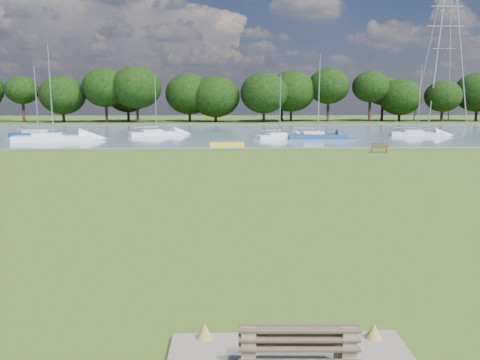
{
  "coord_description": "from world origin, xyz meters",
  "views": [
    {
      "loc": [
        -1.1,
        -20.57,
        4.43
      ],
      "look_at": [
        -0.52,
        -2.0,
        1.21
      ],
      "focal_mm": 35.0,
      "sensor_mm": 36.0,
      "label": 1
    }
  ],
  "objects_px": {
    "riverbank_bench": "(379,148)",
    "sailboat_3": "(317,134)",
    "bench_pair": "(298,358)",
    "kayak": "(227,144)",
    "pylon": "(446,22)",
    "sailboat_5": "(53,136)",
    "sailboat_0": "(279,135)",
    "sailboat_4": "(417,132)",
    "sailboat_2": "(38,133)",
    "sailboat_6": "(156,132)"
  },
  "relations": [
    {
      "from": "riverbank_bench",
      "to": "sailboat_3",
      "type": "relative_size",
      "value": 0.16
    },
    {
      "from": "bench_pair",
      "to": "kayak",
      "type": "xyz_separation_m",
      "value": [
        -0.95,
        38.0,
        -0.29
      ]
    },
    {
      "from": "pylon",
      "to": "sailboat_5",
      "type": "height_order",
      "value": "pylon"
    },
    {
      "from": "kayak",
      "to": "sailboat_0",
      "type": "relative_size",
      "value": 0.46
    },
    {
      "from": "sailboat_0",
      "to": "sailboat_4",
      "type": "distance_m",
      "value": 17.35
    },
    {
      "from": "sailboat_2",
      "to": "sailboat_6",
      "type": "distance_m",
      "value": 13.5
    },
    {
      "from": "bench_pair",
      "to": "sailboat_6",
      "type": "xyz_separation_m",
      "value": [
        -9.54,
        50.63,
        -0.02
      ]
    },
    {
      "from": "pylon",
      "to": "sailboat_4",
      "type": "distance_m",
      "value": 43.43
    },
    {
      "from": "sailboat_0",
      "to": "sailboat_5",
      "type": "relative_size",
      "value": 0.72
    },
    {
      "from": "bench_pair",
      "to": "riverbank_bench",
      "type": "relative_size",
      "value": 1.31
    },
    {
      "from": "sailboat_4",
      "to": "sailboat_6",
      "type": "distance_m",
      "value": 31.6
    },
    {
      "from": "sailboat_6",
      "to": "bench_pair",
      "type": "bearing_deg",
      "value": -104.21
    },
    {
      "from": "sailboat_4",
      "to": "sailboat_6",
      "type": "bearing_deg",
      "value": -170.51
    },
    {
      "from": "bench_pair",
      "to": "sailboat_6",
      "type": "height_order",
      "value": "sailboat_6"
    },
    {
      "from": "bench_pair",
      "to": "pylon",
      "type": "height_order",
      "value": "pylon"
    },
    {
      "from": "pylon",
      "to": "bench_pair",
      "type": "bearing_deg",
      "value": -115.82
    },
    {
      "from": "bench_pair",
      "to": "kayak",
      "type": "bearing_deg",
      "value": 93.27
    },
    {
      "from": "kayak",
      "to": "sailboat_5",
      "type": "xyz_separation_m",
      "value": [
        -18.53,
        5.79,
        0.34
      ]
    },
    {
      "from": "sailboat_0",
      "to": "sailboat_3",
      "type": "relative_size",
      "value": 0.77
    },
    {
      "from": "kayak",
      "to": "pylon",
      "type": "bearing_deg",
      "value": 46.62
    },
    {
      "from": "kayak",
      "to": "sailboat_6",
      "type": "height_order",
      "value": "sailboat_6"
    },
    {
      "from": "kayak",
      "to": "sailboat_3",
      "type": "height_order",
      "value": "sailboat_3"
    },
    {
      "from": "bench_pair",
      "to": "pylon",
      "type": "bearing_deg",
      "value": 66.02
    },
    {
      "from": "bench_pair",
      "to": "sailboat_0",
      "type": "relative_size",
      "value": 0.26
    },
    {
      "from": "pylon",
      "to": "sailboat_3",
      "type": "bearing_deg",
      "value": -129.22
    },
    {
      "from": "bench_pair",
      "to": "sailboat_5",
      "type": "distance_m",
      "value": 47.93
    },
    {
      "from": "sailboat_4",
      "to": "sailboat_2",
      "type": "bearing_deg",
      "value": -167.16
    },
    {
      "from": "sailboat_0",
      "to": "sailboat_5",
      "type": "distance_m",
      "value": 24.57
    },
    {
      "from": "sailboat_0",
      "to": "sailboat_3",
      "type": "xyz_separation_m",
      "value": [
        4.18,
        -0.58,
        0.12
      ]
    },
    {
      "from": "riverbank_bench",
      "to": "sailboat_6",
      "type": "relative_size",
      "value": 0.2
    },
    {
      "from": "sailboat_3",
      "to": "sailboat_5",
      "type": "relative_size",
      "value": 0.93
    },
    {
      "from": "sailboat_3",
      "to": "kayak",
      "type": "bearing_deg",
      "value": -142.0
    },
    {
      "from": "sailboat_3",
      "to": "sailboat_2",
      "type": "bearing_deg",
      "value": 176.08
    },
    {
      "from": "kayak",
      "to": "sailboat_0",
      "type": "xyz_separation_m",
      "value": [
        5.93,
        8.01,
        0.24
      ]
    },
    {
      "from": "sailboat_5",
      "to": "sailboat_4",
      "type": "bearing_deg",
      "value": -4.97
    },
    {
      "from": "pylon",
      "to": "sailboat_3",
      "type": "distance_m",
      "value": 52.99
    },
    {
      "from": "riverbank_bench",
      "to": "sailboat_0",
      "type": "relative_size",
      "value": 0.2
    },
    {
      "from": "sailboat_5",
      "to": "sailboat_6",
      "type": "relative_size",
      "value": 1.36
    },
    {
      "from": "riverbank_bench",
      "to": "sailboat_2",
      "type": "relative_size",
      "value": 0.18
    },
    {
      "from": "riverbank_bench",
      "to": "sailboat_5",
      "type": "distance_m",
      "value": 33.4
    },
    {
      "from": "pylon",
      "to": "sailboat_0",
      "type": "xyz_separation_m",
      "value": [
        -35.65,
        -37.99,
        -18.29
      ]
    },
    {
      "from": "bench_pair",
      "to": "pylon",
      "type": "xyz_separation_m",
      "value": [
        40.64,
        84.0,
        18.23
      ]
    },
    {
      "from": "sailboat_5",
      "to": "sailboat_6",
      "type": "xyz_separation_m",
      "value": [
        9.94,
        6.84,
        -0.07
      ]
    },
    {
      "from": "bench_pair",
      "to": "riverbank_bench",
      "type": "xyz_separation_m",
      "value": [
        11.76,
        31.97,
        -0.08
      ]
    },
    {
      "from": "sailboat_3",
      "to": "sailboat_5",
      "type": "height_order",
      "value": "sailboat_5"
    },
    {
      "from": "pylon",
      "to": "sailboat_5",
      "type": "distance_m",
      "value": 74.58
    },
    {
      "from": "sailboat_5",
      "to": "bench_pair",
      "type": "bearing_deg",
      "value": -78.51
    },
    {
      "from": "sailboat_3",
      "to": "sailboat_6",
      "type": "relative_size",
      "value": 1.27
    },
    {
      "from": "sailboat_3",
      "to": "sailboat_4",
      "type": "relative_size",
      "value": 1.1
    },
    {
      "from": "sailboat_2",
      "to": "sailboat_3",
      "type": "height_order",
      "value": "sailboat_3"
    }
  ]
}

